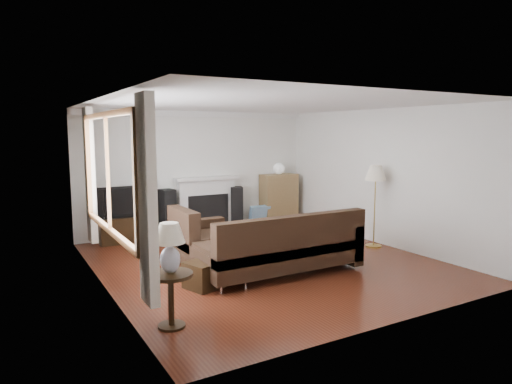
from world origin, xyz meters
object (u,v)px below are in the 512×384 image
floor_lamp (375,206)px  side_table (171,300)px  coffee_table (229,241)px  sectional_sofa (280,245)px  tv_stand (125,229)px  bookshelf (279,199)px

floor_lamp → side_table: 4.64m
coffee_table → side_table: (-1.88, -2.39, 0.09)m
sectional_sofa → side_table: sectional_sofa is taller
sectional_sofa → floor_lamp: floor_lamp is taller
tv_stand → floor_lamp: floor_lamp is taller
bookshelf → side_table: size_ratio=1.90×
side_table → coffee_table: bearing=51.9°
sectional_sofa → coffee_table: (-0.15, 1.38, -0.22)m
sectional_sofa → coffee_table: size_ratio=2.50×
sectional_sofa → coffee_table: bearing=96.1°
tv_stand → floor_lamp: (3.82, -2.64, 0.50)m
bookshelf → side_table: (-4.03, -4.15, -0.27)m
sectional_sofa → floor_lamp: size_ratio=1.79×
tv_stand → floor_lamp: bearing=-34.6°
sectional_sofa → floor_lamp: (2.35, 0.48, 0.31)m
coffee_table → side_table: size_ratio=1.79×
bookshelf → floor_lamp: bearing=-82.6°
tv_stand → bookshelf: bookshelf is taller
tv_stand → floor_lamp: size_ratio=0.66×
bookshelf → side_table: bearing=-134.1°
bookshelf → coffee_table: size_ratio=1.06×
tv_stand → coffee_table: bearing=-52.6°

